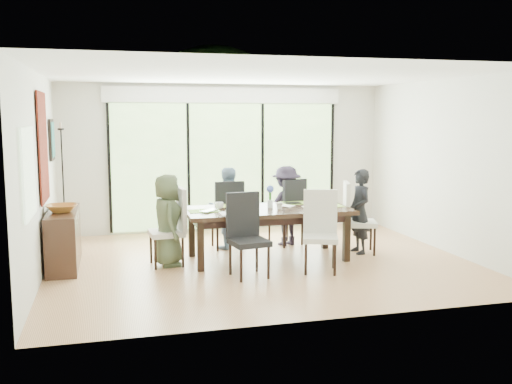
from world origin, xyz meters
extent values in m
cube|color=#9C643E|center=(0.00, 0.00, -0.01)|extent=(6.00, 5.00, 0.01)
cube|color=white|center=(0.00, 0.00, 2.71)|extent=(6.00, 5.00, 0.01)
cube|color=beige|center=(0.00, 2.51, 1.35)|extent=(6.00, 0.02, 2.70)
cube|color=beige|center=(0.00, -2.51, 1.35)|extent=(6.00, 0.02, 2.70)
cube|color=beige|center=(-3.01, 0.00, 1.35)|extent=(0.02, 5.00, 2.70)
cube|color=beige|center=(3.01, 0.00, 1.35)|extent=(0.02, 5.00, 2.70)
cube|color=#598C3F|center=(0.00, 2.47, 1.20)|extent=(4.20, 0.02, 2.30)
cube|color=white|center=(0.00, 2.46, 2.50)|extent=(4.40, 0.06, 0.28)
cube|color=black|center=(-2.10, 2.46, 1.20)|extent=(0.05, 0.04, 2.30)
cube|color=black|center=(-0.70, 2.46, 1.20)|extent=(0.05, 0.04, 2.30)
cube|color=black|center=(0.70, 2.46, 1.20)|extent=(0.05, 0.04, 2.30)
cube|color=black|center=(2.10, 2.46, 1.20)|extent=(0.05, 0.04, 2.30)
cube|color=#8CAD7F|center=(-2.97, -1.20, 1.50)|extent=(0.02, 0.90, 1.00)
cube|color=#4E3321|center=(0.00, 3.40, -0.05)|extent=(6.00, 1.80, 0.10)
cube|color=brown|center=(0.00, 4.20, 0.55)|extent=(6.00, 0.08, 0.06)
sphere|color=#14380F|center=(-1.80, 5.20, 1.44)|extent=(3.20, 3.20, 3.20)
sphere|color=#14380F|center=(0.40, 5.80, 1.80)|extent=(4.00, 4.00, 4.00)
sphere|color=#14380F|center=(2.20, 5.00, 1.26)|extent=(2.80, 2.80, 2.80)
sphere|color=#14380F|center=(-0.60, 6.50, 1.62)|extent=(3.60, 3.60, 3.60)
cube|color=black|center=(0.15, 0.14, 0.73)|extent=(2.44, 1.12, 0.06)
cube|color=black|center=(0.15, 0.14, 0.64)|extent=(2.24, 0.92, 0.10)
cube|color=black|center=(-0.93, -0.29, 0.35)|extent=(0.09, 0.09, 0.70)
cube|color=black|center=(1.23, -0.29, 0.35)|extent=(0.09, 0.09, 0.70)
cube|color=black|center=(-0.93, 0.57, 0.35)|extent=(0.09, 0.09, 0.70)
cube|color=black|center=(1.23, 0.57, 0.35)|extent=(0.09, 0.09, 0.70)
imported|color=#445035|center=(-1.33, 0.14, 0.66)|extent=(0.41, 0.62, 1.31)
imported|color=black|center=(1.63, 0.14, 0.66)|extent=(0.40, 0.62, 1.31)
imported|color=#7E9BB7|center=(-0.30, 0.97, 0.66)|extent=(0.66, 0.46, 1.31)
imported|color=#241D2C|center=(0.70, 0.97, 0.66)|extent=(0.69, 0.52, 1.31)
cube|color=#75AB3D|center=(-0.80, 0.14, 0.77)|extent=(0.45, 0.33, 0.01)
cube|color=#82A53B|center=(1.10, 0.14, 0.77)|extent=(0.45, 0.33, 0.01)
cube|color=#9BBA42|center=(-0.30, 0.54, 0.77)|extent=(0.45, 0.33, 0.01)
cube|color=#83B03E|center=(0.70, 0.54, 0.77)|extent=(0.45, 0.33, 0.01)
cube|color=white|center=(-0.40, -0.16, 0.77)|extent=(0.45, 0.33, 0.01)
cube|color=black|center=(-0.20, 0.49, 0.78)|extent=(0.26, 0.18, 0.01)
cube|color=black|center=(0.65, 0.49, 0.77)|extent=(0.24, 0.17, 0.01)
cube|color=white|center=(0.85, 0.09, 0.76)|extent=(0.31, 0.22, 0.00)
cube|color=white|center=(-0.40, -0.16, 0.78)|extent=(0.26, 0.26, 0.02)
cube|color=orange|center=(-0.40, -0.16, 0.80)|extent=(0.20, 0.20, 0.01)
cylinder|color=silver|center=(0.20, 0.19, 0.82)|extent=(0.08, 0.08, 0.12)
cylinder|color=#337226|center=(0.20, 0.19, 0.95)|extent=(0.04, 0.04, 0.16)
sphere|color=#495DB7|center=(0.20, 0.19, 1.05)|extent=(0.11, 0.11, 0.11)
imported|color=silver|center=(-0.70, 0.04, 0.78)|extent=(0.38, 0.39, 0.03)
imported|color=white|center=(-0.55, 0.29, 0.81)|extent=(0.15, 0.15, 0.10)
imported|color=white|center=(0.30, 0.04, 0.81)|extent=(0.14, 0.14, 0.09)
imported|color=white|center=(0.95, 0.24, 0.81)|extent=(0.15, 0.15, 0.10)
imported|color=white|center=(0.40, 0.19, 0.77)|extent=(0.27, 0.28, 0.02)
cube|color=black|center=(-2.76, 0.44, 0.40)|extent=(0.40, 1.43, 0.80)
imported|color=brown|center=(-2.76, 0.34, 0.85)|extent=(0.42, 0.42, 0.10)
cylinder|color=black|center=(-2.76, 0.79, 0.82)|extent=(0.09, 0.09, 0.04)
cylinder|color=black|center=(-2.76, 0.79, 1.38)|extent=(0.02, 0.02, 1.11)
cylinder|color=black|center=(-2.76, 0.79, 1.93)|extent=(0.09, 0.09, 0.03)
cylinder|color=silver|center=(-2.76, 0.79, 1.99)|extent=(0.03, 0.03, 0.09)
cube|color=maroon|center=(-2.97, 0.40, 1.70)|extent=(0.02, 1.00, 1.50)
cube|color=black|center=(-2.97, 1.70, 1.75)|extent=(0.03, 0.55, 0.65)
cube|color=#1A5350|center=(-2.95, 1.70, 1.75)|extent=(0.01, 0.45, 0.55)
camera|label=1|loc=(-2.11, -7.88, 2.12)|focal=40.00mm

